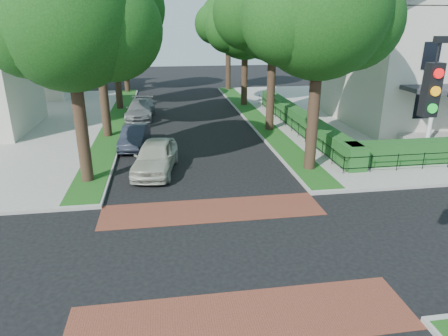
{
  "coord_description": "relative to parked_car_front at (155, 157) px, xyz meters",
  "views": [
    {
      "loc": [
        -1.76,
        -11.41,
        7.25
      ],
      "look_at": [
        0.57,
        3.79,
        1.6
      ],
      "focal_mm": 32.0,
      "sensor_mm": 36.0,
      "label": 1
    }
  ],
  "objects": [
    {
      "name": "ground",
      "position": [
        2.3,
        -8.11,
        -0.81
      ],
      "size": [
        120.0,
        120.0,
        0.0
      ],
      "primitive_type": "plane",
      "color": "black",
      "rests_on": "ground"
    },
    {
      "name": "sidewalk_ne",
      "position": [
        21.8,
        10.89,
        -0.74
      ],
      "size": [
        30.0,
        30.0,
        0.15
      ],
      "primitive_type": "cube",
      "color": "gray",
      "rests_on": "ground"
    },
    {
      "name": "crosswalk_far",
      "position": [
        2.3,
        -4.91,
        -0.81
      ],
      "size": [
        9.0,
        2.2,
        0.01
      ],
      "primitive_type": "cube",
      "color": "brown",
      "rests_on": "ground"
    },
    {
      "name": "crosswalk_near",
      "position": [
        2.3,
        -11.31,
        -0.81
      ],
      "size": [
        9.0,
        2.2,
        0.01
      ],
      "primitive_type": "cube",
      "color": "brown",
      "rests_on": "ground"
    },
    {
      "name": "grass_strip_ne",
      "position": [
        7.7,
        10.99,
        -0.65
      ],
      "size": [
        1.6,
        29.8,
        0.02
      ],
      "primitive_type": "cube",
      "color": "#164413",
      "rests_on": "sidewalk_ne"
    },
    {
      "name": "grass_strip_nw",
      "position": [
        -3.1,
        10.99,
        -0.65
      ],
      "size": [
        1.6,
        29.8,
        0.02
      ],
      "primitive_type": "cube",
      "color": "#164413",
      "rests_on": "sidewalk_nw"
    },
    {
      "name": "tree_right_near",
      "position": [
        7.9,
        -0.87,
        6.81
      ],
      "size": [
        7.75,
        6.67,
        10.66
      ],
      "color": "black",
      "rests_on": "sidewalk_ne"
    },
    {
      "name": "tree_right_mid",
      "position": [
        7.91,
        7.14,
        7.18
      ],
      "size": [
        8.25,
        7.09,
        11.22
      ],
      "color": "black",
      "rests_on": "sidewalk_ne"
    },
    {
      "name": "tree_right_far",
      "position": [
        7.9,
        16.12,
        6.09
      ],
      "size": [
        7.25,
        6.23,
        9.74
      ],
      "color": "black",
      "rests_on": "sidewalk_ne"
    },
    {
      "name": "tree_right_back",
      "position": [
        7.9,
        25.12,
        6.45
      ],
      "size": [
        7.5,
        6.45,
        10.2
      ],
      "color": "black",
      "rests_on": "sidewalk_ne"
    },
    {
      "name": "tree_left_near",
      "position": [
        -3.1,
        -0.88,
        6.45
      ],
      "size": [
        7.5,
        6.45,
        10.2
      ],
      "color": "black",
      "rests_on": "sidewalk_nw"
    },
    {
      "name": "tree_left_mid",
      "position": [
        -3.09,
        7.14,
        7.53
      ],
      "size": [
        8.0,
        6.88,
        11.48
      ],
      "color": "black",
      "rests_on": "sidewalk_nw"
    },
    {
      "name": "tree_left_far",
      "position": [
        -3.1,
        16.11,
        6.31
      ],
      "size": [
        7.0,
        6.02,
        9.86
      ],
      "color": "black",
      "rests_on": "sidewalk_nw"
    },
    {
      "name": "tree_left_back",
      "position": [
        -3.1,
        25.13,
        6.6
      ],
      "size": [
        7.75,
        6.66,
        10.44
      ],
      "color": "black",
      "rests_on": "sidewalk_nw"
    },
    {
      "name": "hedge_main_road",
      "position": [
        10.0,
        6.89,
        -0.06
      ],
      "size": [
        1.0,
        18.0,
        1.2
      ],
      "primitive_type": "cube",
      "color": "#19481A",
      "rests_on": "sidewalk_ne"
    },
    {
      "name": "fence_main_road",
      "position": [
        9.2,
        6.89,
        -0.21
      ],
      "size": [
        0.06,
        18.0,
        0.9
      ],
      "primitive_type": null,
      "color": "black",
      "rests_on": "sidewalk_ne"
    },
    {
      "name": "house_victorian",
      "position": [
        19.81,
        7.81,
        5.21
      ],
      "size": [
        13.0,
        13.05,
        12.48
      ],
      "color": "silver",
      "rests_on": "sidewalk_ne"
    },
    {
      "name": "house_left_far",
      "position": [
        -13.19,
        23.89,
        4.23
      ],
      "size": [
        10.0,
        9.0,
        10.14
      ],
      "color": "silver",
      "rests_on": "sidewalk_nw"
    },
    {
      "name": "parked_car_front",
      "position": [
        0.0,
        0.0,
        0.0
      ],
      "size": [
        2.68,
        5.02,
        1.62
      ],
      "primitive_type": "imported",
      "rotation": [
        0.0,
        0.0,
        -0.17
      ],
      "color": "#BABBA8",
      "rests_on": "ground"
    },
    {
      "name": "parked_car_middle",
      "position": [
        -1.3,
        4.43,
        -0.15
      ],
      "size": [
        1.84,
        4.17,
        1.33
      ],
      "primitive_type": "imported",
      "rotation": [
        0.0,
        0.0,
        -0.11
      ],
      "color": "#202430",
      "rests_on": "ground"
    },
    {
      "name": "parked_car_rear",
      "position": [
        -1.3,
        12.36,
        -0.09
      ],
      "size": [
        2.3,
        5.11,
        1.45
      ],
      "primitive_type": "imported",
      "rotation": [
        0.0,
        0.0,
        -0.05
      ],
      "color": "gray",
      "rests_on": "ground"
    }
  ]
}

